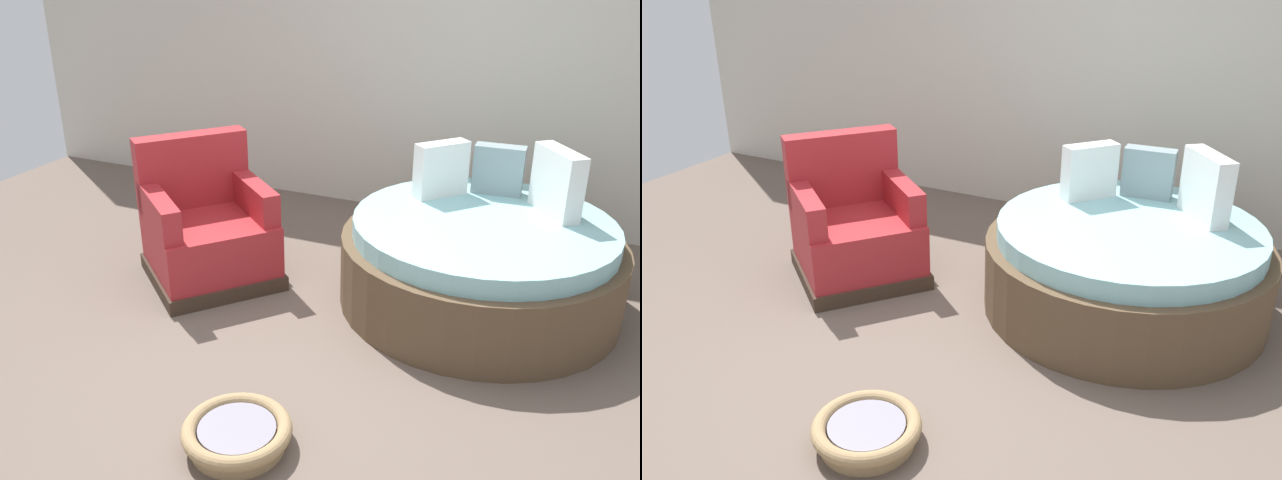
% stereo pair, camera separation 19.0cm
% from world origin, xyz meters
% --- Properties ---
extents(ground_plane, '(8.00, 8.00, 0.02)m').
position_xyz_m(ground_plane, '(0.00, 0.00, -0.01)').
color(ground_plane, '#66564C').
extents(back_wall, '(8.00, 0.12, 2.69)m').
position_xyz_m(back_wall, '(0.00, 2.48, 1.34)').
color(back_wall, beige).
rests_on(back_wall, ground_plane).
extents(round_daybed, '(1.73, 1.73, 0.98)m').
position_xyz_m(round_daybed, '(0.67, 1.05, 0.29)').
color(round_daybed, brown).
rests_on(round_daybed, ground_plane).
extents(red_armchair, '(1.12, 1.12, 0.94)m').
position_xyz_m(red_armchair, '(-1.10, 0.68, 0.33)').
color(red_armchair, '#38281E').
rests_on(red_armchair, ground_plane).
extents(pet_basket, '(0.51, 0.51, 0.13)m').
position_xyz_m(pet_basket, '(-0.05, -0.74, 0.07)').
color(pet_basket, '#9E7F56').
rests_on(pet_basket, ground_plane).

